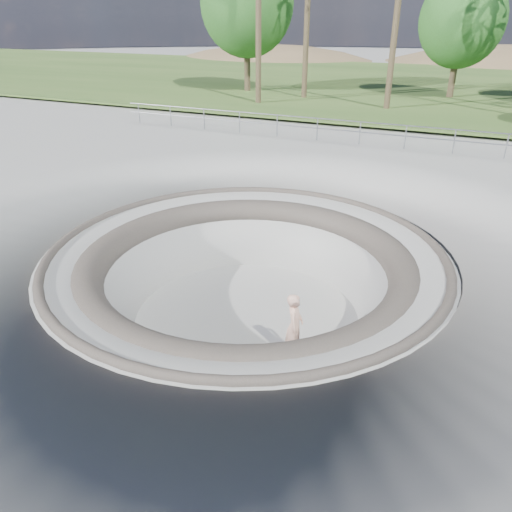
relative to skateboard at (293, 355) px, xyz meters
name	(u,v)px	position (x,y,z in m)	size (l,w,h in m)	color
ground	(246,252)	(-1.81, 1.25, 1.83)	(180.00, 180.00, 0.00)	gray
skate_bowl	(247,312)	(-1.81, 1.25, 0.00)	(14.00, 14.00, 4.10)	gray
grass_strip	(424,85)	(-1.81, 35.25, 2.05)	(180.00, 36.00, 0.12)	#335020
distant_hills	(472,126)	(1.96, 58.42, -5.19)	(103.20, 45.00, 28.60)	brown
safety_railing	(360,133)	(-1.81, 13.25, 2.52)	(25.00, 0.06, 1.03)	gray
skateboard	(293,355)	(0.00, 0.00, 0.00)	(0.89, 0.51, 0.09)	#95623B
skater	(295,326)	(0.00, 0.00, 0.84)	(0.60, 0.39, 1.65)	#E4AD93
bushy_tree_left	(247,3)	(-13.41, 26.14, 7.95)	(6.65, 6.04, 9.59)	brown
bushy_tree_mid	(462,20)	(0.71, 28.94, 6.90)	(5.47, 4.98, 7.90)	brown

